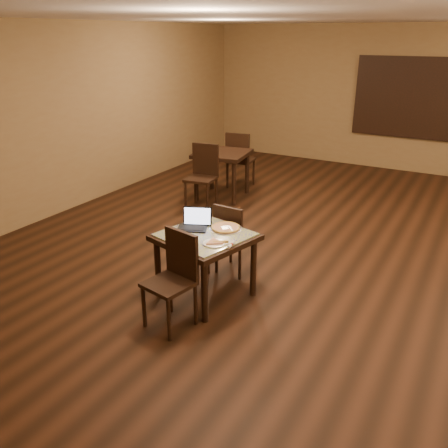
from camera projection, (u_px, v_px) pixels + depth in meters
The scene contains 18 objects.
ground at pixel (296, 249), 6.60m from camera, with size 10.00×10.00×0.00m, color black.
wall_back at pixel (387, 99), 10.07m from camera, with size 8.00×0.02×3.00m, color olive.
wall_left at pixel (76, 117), 7.87m from camera, with size 0.02×10.00×3.00m, color olive.
ceiling at pixel (311, 14), 5.47m from camera, with size 8.00×10.00×0.02m, color silver.
mural at pixel (412, 98), 9.79m from camera, with size 2.34×0.05×1.64m.
tiled_table at pixel (205, 243), 5.21m from camera, with size 1.12×1.12×0.76m.
chair_main_near at pixel (175, 274), 4.74m from camera, with size 0.51×0.51×0.99m.
chair_main_far at pixel (232, 235), 5.77m from camera, with size 0.41×0.41×0.91m.
laptop at pixel (195, 223), 5.32m from camera, with size 0.39×0.37×0.22m.
plate at pixel (214, 243), 4.92m from camera, with size 0.23×0.23×0.01m, color white.
pizza_slice at pixel (214, 242), 4.92m from camera, with size 0.21×0.21×0.02m, color beige, non-canonical shape.
pizza_pan at pixel (226, 228), 5.31m from camera, with size 0.37×0.37×0.01m, color silver.
pizza_whole at pixel (226, 227), 5.30m from camera, with size 0.33×0.33×0.02m.
spatula at pixel (226, 227), 5.27m from camera, with size 0.10×0.24×0.01m, color silver.
napkin_roll at pixel (231, 245), 4.87m from camera, with size 0.06×0.16×0.04m.
other_table_b at pixel (222, 160), 8.48m from camera, with size 1.01×1.01×0.84m.
other_table_b_chair_near at pixel (203, 172), 8.01m from camera, with size 0.53×0.53×1.08m.
other_table_b_chair_far at pixel (239, 157), 9.01m from camera, with size 0.53×0.53×1.08m.
Camera 1 is at (2.07, -5.70, 2.80)m, focal length 38.00 mm.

